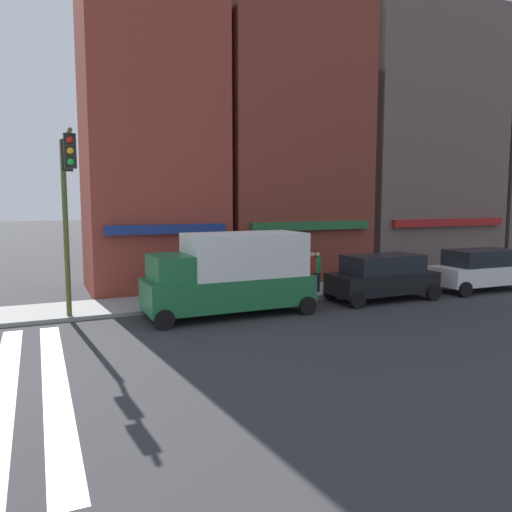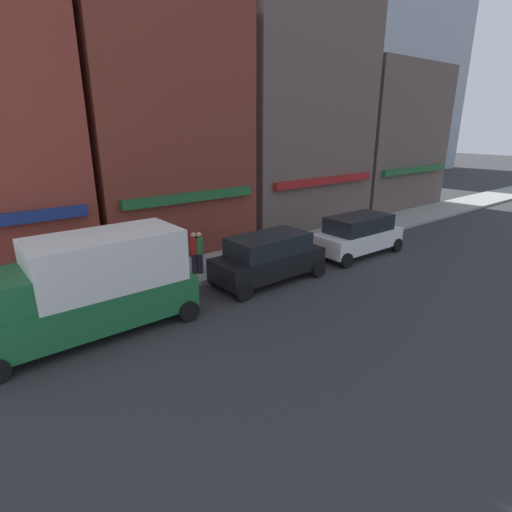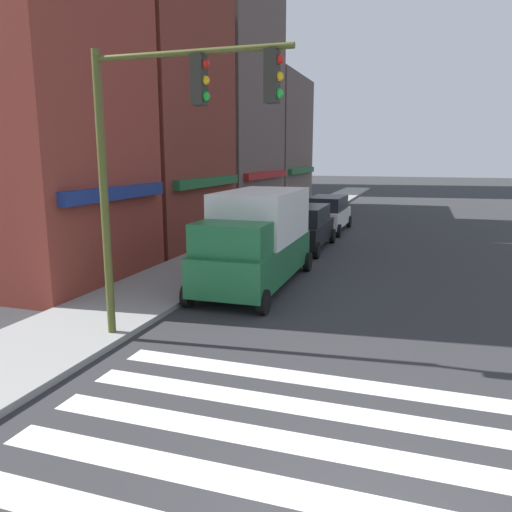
{
  "view_description": "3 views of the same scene",
  "coord_description": "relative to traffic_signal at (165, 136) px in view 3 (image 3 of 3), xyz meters",
  "views": [
    {
      "loc": [
        3.56,
        -12.28,
        4.25
      ],
      "look_at": [
        11.62,
        6.0,
        2.0
      ],
      "focal_mm": 35.0,
      "sensor_mm": 36.0,
      "label": 1
    },
    {
      "loc": [
        7.12,
        -6.96,
        6.1
      ],
      "look_at": [
        16.29,
        4.7,
        1.2
      ],
      "focal_mm": 28.0,
      "sensor_mm": 36.0,
      "label": 2
    },
    {
      "loc": [
        -4.85,
        -0.2,
        4.15
      ],
      "look_at": [
        9.97,
        4.7,
        1.0
      ],
      "focal_mm": 35.0,
      "sensor_mm": 36.0,
      "label": 3
    }
  ],
  "objects": [
    {
      "name": "suv_black",
      "position": [
        12.43,
        -0.15,
        -3.52
      ],
      "size": [
        4.73,
        2.12,
        1.94
      ],
      "rotation": [
        0.0,
        0.0,
        0.02
      ],
      "color": "black",
      "rests_on": "ground_plane"
    },
    {
      "name": "suv_white",
      "position": [
        18.11,
        -0.15,
        -3.52
      ],
      "size": [
        4.72,
        2.12,
        1.94
      ],
      "rotation": [
        0.0,
        0.0,
        -0.01
      ],
      "color": "white",
      "rests_on": "ground_plane"
    },
    {
      "name": "pedestrian_green_top",
      "position": [
        10.51,
        2.02,
        -3.48
      ],
      "size": [
        0.32,
        0.32,
        1.77
      ],
      "rotation": [
        0.0,
        0.0,
        2.95
      ],
      "color": "#23232D",
      "rests_on": "sidewalk_left"
    },
    {
      "name": "pedestrian_white_shirt",
      "position": [
        9.27,
        2.31,
        -3.48
      ],
      "size": [
        0.32,
        0.32,
        1.77
      ],
      "rotation": [
        0.0,
        0.0,
        2.04
      ],
      "color": "#23232D",
      "rests_on": "sidewalk_left"
    },
    {
      "name": "box_truck_green",
      "position": [
        5.55,
        -0.15,
        -2.96
      ],
      "size": [
        6.23,
        2.42,
        3.04
      ],
      "rotation": [
        0.0,
        0.0,
        0.01
      ],
      "color": "#1E6638",
      "rests_on": "ground_plane"
    },
    {
      "name": "storefront_row",
      "position": [
        16.43,
        6.64,
        2.57
      ],
      "size": [
        32.99,
        5.3,
        15.63
      ],
      "color": "maroon",
      "rests_on": "ground_plane"
    },
    {
      "name": "pedestrian_red_jacket",
      "position": [
        10.31,
        2.12,
        -3.48
      ],
      "size": [
        0.32,
        0.32,
        1.77
      ],
      "rotation": [
        0.0,
        0.0,
        5.16
      ],
      "color": "#23232D",
      "rests_on": "sidewalk_left"
    },
    {
      "name": "traffic_signal",
      "position": [
        0.0,
        0.0,
        0.0
      ],
      "size": [
        0.32,
        4.33,
        6.32
      ],
      "color": "#474C1E",
      "rests_on": "ground_plane"
    }
  ]
}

